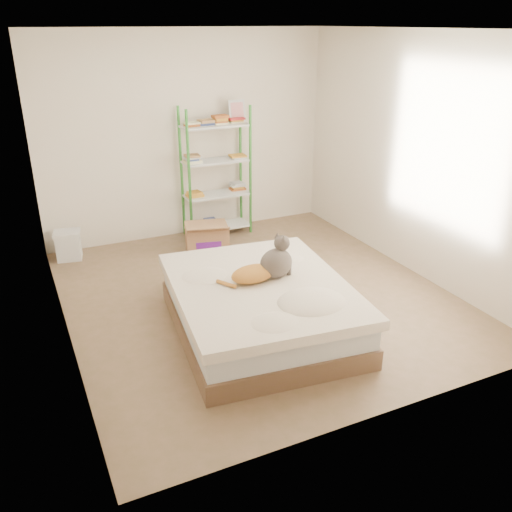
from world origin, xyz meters
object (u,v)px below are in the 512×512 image
bed (260,307)px  orange_cat (253,272)px  shelf_unit (216,167)px  cardboard_box (207,238)px  grey_cat (276,257)px  white_bin (68,245)px

bed → orange_cat: 0.35m
shelf_unit → cardboard_box: (-0.37, -0.56, -0.73)m
grey_cat → white_bin: size_ratio=1.12×
shelf_unit → bed: bearing=-102.8°
white_bin → cardboard_box: bearing=-17.7°
cardboard_box → orange_cat: bearing=-83.7°
shelf_unit → cardboard_box: 0.99m
grey_cat → orange_cat: bearing=76.8°
orange_cat → white_bin: size_ratio=1.42×
grey_cat → cardboard_box: size_ratio=0.67×
shelf_unit → cardboard_box: size_ratio=2.93×
shelf_unit → grey_cat: bearing=-98.9°
orange_cat → grey_cat: 0.25m
grey_cat → shelf_unit: (0.38, 2.47, 0.23)m
bed → cardboard_box: bed is taller
orange_cat → white_bin: (-1.34, 2.42, -0.41)m
cardboard_box → white_bin: cardboard_box is taller
grey_cat → shelf_unit: 2.51m
orange_cat → cardboard_box: size_ratio=0.85×
cardboard_box → white_bin: (-1.59, 0.51, -0.00)m
bed → white_bin: (-1.38, 2.48, -0.06)m
grey_cat → shelf_unit: size_ratio=0.23×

